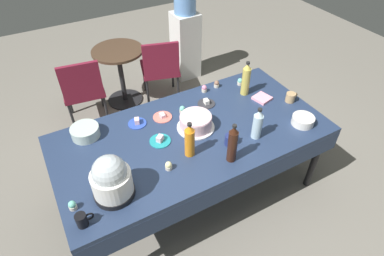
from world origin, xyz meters
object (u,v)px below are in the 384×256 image
(dessert_plate_coral, at_px, (162,117))
(cupcake_mint, at_px, (169,166))
(round_cafe_table, at_px, (120,67))
(cupcake_lemon, at_px, (204,89))
(coffee_mug_tan, at_px, (291,97))
(maroon_chair_left, at_px, (83,88))
(cupcake_vanilla, at_px, (217,84))
(frosted_layer_cake, at_px, (196,122))
(ceramic_snack_bowl, at_px, (303,120))
(cupcake_cocoa, at_px, (182,110))
(dessert_plate_cobalt, at_px, (137,123))
(water_cooler, at_px, (185,36))
(dessert_plate_charcoal, at_px, (206,103))
(slow_cooker, at_px, (111,179))
(dessert_plate_teal, at_px, (160,140))
(soda_bottle_orange_juice, at_px, (190,140))
(coffee_mug_navy, at_px, (230,140))
(cupcake_berry, at_px, (240,82))
(coffee_mug_black, at_px, (82,220))
(potluck_table, at_px, (192,138))
(maroon_chair_right, at_px, (160,66))
(glass_salad_bowl, at_px, (85,132))
(cupcake_rose, at_px, (72,205))
(soda_bottle_cola, at_px, (233,144))
(soda_bottle_ginger_ale, at_px, (246,79))

(dessert_plate_coral, bearing_deg, cupcake_mint, -110.58)
(dessert_plate_coral, relative_size, round_cafe_table, 0.22)
(cupcake_lemon, relative_size, coffee_mug_tan, 0.55)
(round_cafe_table, bearing_deg, maroon_chair_left, -156.21)
(cupcake_vanilla, bearing_deg, frosted_layer_cake, -137.90)
(ceramic_snack_bowl, distance_m, cupcake_cocoa, 1.01)
(ceramic_snack_bowl, height_order, dessert_plate_cobalt, ceramic_snack_bowl)
(ceramic_snack_bowl, relative_size, cupcake_mint, 2.71)
(round_cafe_table, height_order, water_cooler, water_cooler)
(cupcake_lemon, bearing_deg, dessert_plate_charcoal, -115.10)
(slow_cooker, bearing_deg, dessert_plate_teal, 33.63)
(maroon_chair_left, bearing_deg, cupcake_cocoa, -63.09)
(cupcake_cocoa, xyz_separation_m, water_cooler, (0.88, 1.61, -0.19))
(frosted_layer_cake, bearing_deg, soda_bottle_orange_juice, -128.02)
(coffee_mug_navy, bearing_deg, cupcake_berry, 49.56)
(dessert_plate_cobalt, distance_m, maroon_chair_left, 1.21)
(cupcake_vanilla, bearing_deg, coffee_mug_black, -149.91)
(potluck_table, height_order, coffee_mug_tan, coffee_mug_tan)
(frosted_layer_cake, bearing_deg, maroon_chair_left, 113.17)
(dessert_plate_teal, xyz_separation_m, water_cooler, (1.21, 1.84, -0.17))
(cupcake_cocoa, distance_m, coffee_mug_black, 1.24)
(coffee_mug_navy, distance_m, maroon_chair_right, 1.77)
(coffee_mug_tan, height_order, coffee_mug_navy, coffee_mug_navy)
(dessert_plate_teal, height_order, coffee_mug_tan, coffee_mug_tan)
(dessert_plate_cobalt, bearing_deg, cupcake_vanilla, 9.39)
(dessert_plate_teal, height_order, cupcake_vanilla, cupcake_vanilla)
(slow_cooker, height_order, glass_salad_bowl, slow_cooker)
(glass_salad_bowl, height_order, cupcake_rose, glass_salad_bowl)
(glass_salad_bowl, xyz_separation_m, dessert_plate_coral, (0.63, -0.08, -0.03))
(ceramic_snack_bowl, bearing_deg, maroon_chair_left, 127.87)
(dessert_plate_cobalt, bearing_deg, soda_bottle_orange_juice, -67.30)
(dessert_plate_charcoal, bearing_deg, cupcake_mint, -139.84)
(dessert_plate_teal, height_order, maroon_chair_right, maroon_chair_right)
(water_cooler, bearing_deg, soda_bottle_orange_juice, -117.21)
(soda_bottle_cola, xyz_separation_m, coffee_mug_tan, (0.88, 0.34, -0.11))
(glass_salad_bowl, bearing_deg, dessert_plate_cobalt, -8.09)
(frosted_layer_cake, relative_size, dessert_plate_teal, 1.85)
(slow_cooker, bearing_deg, soda_bottle_ginger_ale, 20.16)
(dessert_plate_cobalt, xyz_separation_m, round_cafe_table, (0.30, 1.38, -0.26))
(cupcake_mint, distance_m, coffee_mug_navy, 0.53)
(soda_bottle_orange_juice, xyz_separation_m, round_cafe_table, (0.08, 1.90, -0.39))
(coffee_mug_tan, bearing_deg, coffee_mug_black, -169.69)
(cupcake_mint, xyz_separation_m, cupcake_cocoa, (0.39, 0.53, 0.00))
(soda_bottle_orange_juice, distance_m, round_cafe_table, 1.94)
(cupcake_cocoa, relative_size, coffee_mug_black, 0.60)
(dessert_plate_charcoal, distance_m, cupcake_lemon, 0.20)
(slow_cooker, bearing_deg, cupcake_vanilla, 30.46)
(cupcake_rose, height_order, coffee_mug_tan, coffee_mug_tan)
(cupcake_mint, bearing_deg, soda_bottle_cola, -17.21)
(soda_bottle_cola, bearing_deg, cupcake_berry, 50.98)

